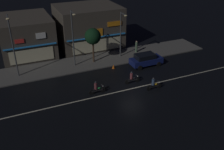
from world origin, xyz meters
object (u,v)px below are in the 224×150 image
object	(u,v)px
streetlamp_east	(121,31)
motorcycle_following	(132,78)
streetlamp_west	(12,42)
pedestrian_on_sidewalk	(136,47)
parked_car_near_kerb	(146,59)
motorcycle_lead	(97,88)
traffic_cone	(113,66)
motorcycle_opposite_lane	(154,84)
streetlamp_mid	(73,35)

from	to	relation	value
streetlamp_east	motorcycle_following	size ratio (longest dim) A/B	3.34
streetlamp_west	pedestrian_on_sidewalk	world-z (taller)	streetlamp_west
parked_car_near_kerb	motorcycle_lead	distance (m)	9.36
motorcycle_lead	traffic_cone	distance (m)	6.48
pedestrian_on_sidewalk	motorcycle_following	distance (m)	9.24
parked_car_near_kerb	motorcycle_lead	xyz separation A→B (m)	(-8.45, -4.01, -0.24)
streetlamp_west	motorcycle_opposite_lane	bearing A→B (deg)	-33.80
streetlamp_mid	motorcycle_lead	bearing A→B (deg)	-88.18
streetlamp_west	motorcycle_following	world-z (taller)	streetlamp_west
pedestrian_on_sidewalk	motorcycle_lead	distance (m)	12.58
streetlamp_mid	streetlamp_east	distance (m)	6.82
streetlamp_mid	motorcycle_following	xyz separation A→B (m)	(4.79, -6.90, -3.77)
motorcycle_following	traffic_cone	xyz separation A→B (m)	(-0.38, 4.45, -0.36)
parked_car_near_kerb	motorcycle_opposite_lane	size ratio (longest dim) A/B	2.26
motorcycle_lead	motorcycle_following	bearing A→B (deg)	13.60
streetlamp_west	motorcycle_lead	size ratio (longest dim) A/B	3.98
parked_car_near_kerb	motorcycle_lead	world-z (taller)	parked_car_near_kerb
streetlamp_west	parked_car_near_kerb	bearing A→B (deg)	-11.71
pedestrian_on_sidewalk	parked_car_near_kerb	distance (m)	4.45
streetlamp_west	traffic_cone	bearing A→B (deg)	-11.51
parked_car_near_kerb	motorcycle_following	distance (m)	5.25
parked_car_near_kerb	motorcycle_opposite_lane	xyz separation A→B (m)	(-2.34, -5.75, -0.24)
pedestrian_on_sidewalk	motorcycle_following	xyz separation A→B (m)	(-4.84, -7.87, -0.31)
streetlamp_west	streetlamp_east	xyz separation A→B (m)	(13.95, 0.37, -0.63)
streetlamp_mid	streetlamp_east	xyz separation A→B (m)	(6.80, 0.27, -0.47)
traffic_cone	motorcycle_opposite_lane	bearing A→B (deg)	-73.90
motorcycle_opposite_lane	pedestrian_on_sidewalk	bearing A→B (deg)	-112.98
motorcycle_lead	streetlamp_west	bearing A→B (deg)	142.76
streetlamp_west	streetlamp_east	distance (m)	13.97
motorcycle_opposite_lane	traffic_cone	size ratio (longest dim) A/B	3.45
streetlamp_east	traffic_cone	bearing A→B (deg)	-131.20
motorcycle_following	streetlamp_mid	bearing A→B (deg)	125.68
streetlamp_west	streetlamp_mid	size ratio (longest dim) A/B	1.04
streetlamp_east	parked_car_near_kerb	bearing A→B (deg)	-62.69
streetlamp_west	motorcycle_lead	bearing A→B (deg)	-44.65
parked_car_near_kerb	motorcycle_following	bearing A→B (deg)	42.12
streetlamp_mid	motorcycle_lead	world-z (taller)	streetlamp_mid
streetlamp_mid	motorcycle_lead	distance (m)	8.30
streetlamp_west	motorcycle_following	bearing A→B (deg)	-29.66
streetlamp_east	pedestrian_on_sidewalk	size ratio (longest dim) A/B	3.65
streetlamp_west	parked_car_near_kerb	distance (m)	16.59
streetlamp_west	motorcycle_opposite_lane	xyz separation A→B (m)	(13.49, -9.03, -3.93)
motorcycle_following	motorcycle_opposite_lane	size ratio (longest dim) A/B	1.00
parked_car_near_kerb	motorcycle_lead	size ratio (longest dim) A/B	2.26
motorcycle_following	parked_car_near_kerb	bearing A→B (deg)	43.02
streetlamp_west	streetlamp_east	world-z (taller)	streetlamp_west
streetlamp_mid	parked_car_near_kerb	xyz separation A→B (m)	(8.68, -3.38, -3.54)
streetlamp_mid	motorcycle_following	bearing A→B (deg)	-55.22
streetlamp_west	motorcycle_lead	xyz separation A→B (m)	(7.38, -7.30, -3.93)
pedestrian_on_sidewalk	motorcycle_opposite_lane	distance (m)	10.62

